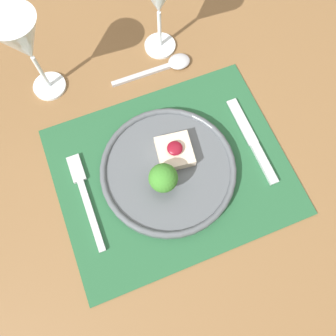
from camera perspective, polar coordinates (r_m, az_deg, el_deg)
name	(u,v)px	position (r m, az deg, el deg)	size (l,w,h in m)	color
ground_plane	(170,230)	(1.32, 0.32, -10.75)	(8.00, 8.00, 0.00)	#4C4742
dining_table	(171,183)	(0.69, 0.60, -2.60)	(1.49, 1.09, 0.73)	brown
placemat	(172,171)	(0.61, 0.67, -0.48)	(0.42, 0.34, 0.00)	#235633
dinner_plate	(168,169)	(0.59, 0.00, -0.22)	(0.25, 0.25, 0.08)	#4C5156
fork	(85,194)	(0.61, -14.32, -4.44)	(0.02, 0.19, 0.01)	#B2B2B7
knife	(255,146)	(0.64, 14.88, 3.78)	(0.02, 0.19, 0.01)	#B2B2B7
spoon	(169,65)	(0.72, 0.19, 17.50)	(0.17, 0.04, 0.01)	#B2B2B7
wine_glass_far	(23,42)	(0.63, -23.88, 19.39)	(0.08, 0.08, 0.18)	white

